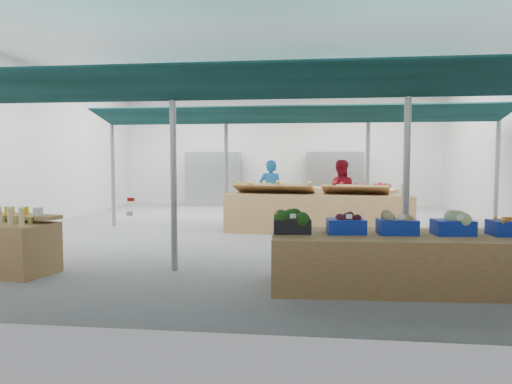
# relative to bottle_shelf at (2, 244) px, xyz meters

# --- Properties ---
(floor) EXTENTS (13.00, 13.00, 0.00)m
(floor) POSITION_rel_bottle_shelf_xyz_m (3.62, 4.40, -0.42)
(floor) COLOR slate
(floor) RESTS_ON ground
(hall) EXTENTS (13.00, 13.00, 13.00)m
(hall) POSITION_rel_bottle_shelf_xyz_m (3.62, 5.84, 2.22)
(hall) COLOR silver
(hall) RESTS_ON ground
(pole_grid) EXTENTS (10.00, 4.60, 3.00)m
(pole_grid) POSITION_rel_bottle_shelf_xyz_m (4.37, 2.65, 1.39)
(pole_grid) COLOR gray
(pole_grid) RESTS_ON floor
(awnings) EXTENTS (9.50, 7.08, 0.30)m
(awnings) POSITION_rel_bottle_shelf_xyz_m (4.37, 2.65, 2.36)
(awnings) COLOR black
(awnings) RESTS_ON pole_grid
(back_shelving_left) EXTENTS (2.00, 0.50, 2.00)m
(back_shelving_left) POSITION_rel_bottle_shelf_xyz_m (1.12, 10.40, 0.58)
(back_shelving_left) COLOR #B23F33
(back_shelving_left) RESTS_ON floor
(back_shelving_right) EXTENTS (2.00, 0.50, 2.00)m
(back_shelving_right) POSITION_rel_bottle_shelf_xyz_m (5.62, 10.40, 0.58)
(back_shelving_right) COLOR #B23F33
(back_shelving_right) RESTS_ON floor
(bottle_shelf) EXTENTS (1.86, 1.38, 1.05)m
(bottle_shelf) POSITION_rel_bottle_shelf_xyz_m (0.00, 0.00, 0.00)
(bottle_shelf) COLOR brown
(bottle_shelf) RESTS_ON floor
(veg_counter) EXTENTS (3.80, 1.41, 0.73)m
(veg_counter) POSITION_rel_bottle_shelf_xyz_m (6.10, -0.20, -0.06)
(veg_counter) COLOR brown
(veg_counter) RESTS_ON floor
(fruit_counter) EXTENTS (4.39, 1.35, 0.93)m
(fruit_counter) POSITION_rel_bottle_shelf_xyz_m (4.91, 4.38, 0.04)
(fruit_counter) COLOR brown
(fruit_counter) RESTS_ON floor
(far_counter) EXTENTS (4.67, 2.70, 0.84)m
(far_counter) POSITION_rel_bottle_shelf_xyz_m (5.13, 8.39, -0.00)
(far_counter) COLOR brown
(far_counter) RESTS_ON floor
(vendor_left) EXTENTS (0.66, 0.46, 1.73)m
(vendor_left) POSITION_rel_bottle_shelf_xyz_m (3.71, 5.48, 0.44)
(vendor_left) COLOR #1A62AB
(vendor_left) RESTS_ON floor
(vendor_right) EXTENTS (0.89, 0.72, 1.73)m
(vendor_right) POSITION_rel_bottle_shelf_xyz_m (5.51, 5.48, 0.44)
(vendor_right) COLOR maroon
(vendor_right) RESTS_ON floor
(crate_broccoli) EXTENTS (0.53, 0.42, 0.35)m
(crate_broccoli) POSITION_rel_bottle_shelf_xyz_m (4.49, -0.27, 0.46)
(crate_broccoli) COLOR black
(crate_broccoli) RESTS_ON veg_counter
(crate_beets) EXTENTS (0.53, 0.42, 0.29)m
(crate_beets) POSITION_rel_bottle_shelf_xyz_m (5.21, -0.24, 0.44)
(crate_beets) COLOR #0E2798
(crate_beets) RESTS_ON veg_counter
(crate_celeriac) EXTENTS (0.53, 0.42, 0.31)m
(crate_celeriac) POSITION_rel_bottle_shelf_xyz_m (5.89, -0.21, 0.45)
(crate_celeriac) COLOR #0E2798
(crate_celeriac) RESTS_ON veg_counter
(crate_cabbage) EXTENTS (0.53, 0.42, 0.35)m
(crate_cabbage) POSITION_rel_bottle_shelf_xyz_m (6.62, -0.18, 0.46)
(crate_cabbage) COLOR #0E2798
(crate_cabbage) RESTS_ON veg_counter
(crate_carrots) EXTENTS (0.53, 0.42, 0.29)m
(crate_carrots) POSITION_rel_bottle_shelf_xyz_m (7.35, -0.15, 0.42)
(crate_carrots) COLOR #0E2798
(crate_carrots) RESTS_ON veg_counter
(sparrow) EXTENTS (0.12, 0.09, 0.11)m
(sparrow) POSITION_rel_bottle_shelf_xyz_m (4.33, -0.41, 0.55)
(sparrow) COLOR brown
(sparrow) RESTS_ON crate_broccoli
(pole_ribbon) EXTENTS (0.12, 0.12, 0.28)m
(pole_ribbon) POSITION_rel_bottle_shelf_xyz_m (1.91, 0.45, 0.66)
(pole_ribbon) COLOR red
(pole_ribbon) RESTS_ON pole_grid
(apple_heap_yellow) EXTENTS (1.98, 0.98, 0.27)m
(apple_heap_yellow) POSITION_rel_bottle_shelf_xyz_m (3.87, 4.35, 0.67)
(apple_heap_yellow) COLOR #997247
(apple_heap_yellow) RESTS_ON fruit_counter
(apple_heap_red) EXTENTS (1.59, 0.92, 0.27)m
(apple_heap_red) POSITION_rel_bottle_shelf_xyz_m (5.77, 4.21, 0.67)
(apple_heap_red) COLOR #997247
(apple_heap_red) RESTS_ON fruit_counter
(pineapple) EXTENTS (0.14, 0.14, 0.39)m
(pineapple) POSITION_rel_bottle_shelf_xyz_m (6.85, 4.13, 0.68)
(pineapple) COLOR #8C6019
(pineapple) RESTS_ON fruit_counter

